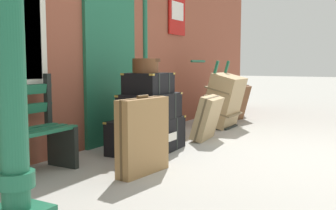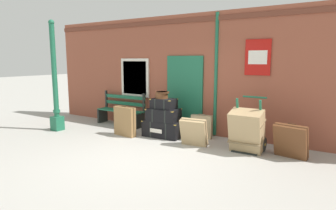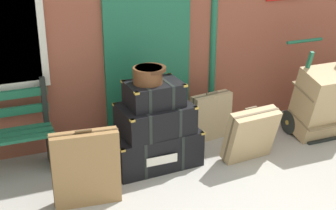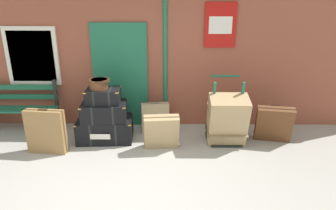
{
  "view_description": "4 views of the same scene",
  "coord_description": "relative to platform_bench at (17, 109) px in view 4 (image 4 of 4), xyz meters",
  "views": [
    {
      "loc": [
        -4.78,
        -0.96,
        1.12
      ],
      "look_at": [
        0.31,
        1.88,
        0.51
      ],
      "focal_mm": 42.49,
      "sensor_mm": 36.0,
      "label": 1
    },
    {
      "loc": [
        3.52,
        -4.53,
        2.0
      ],
      "look_at": [
        -0.35,
        1.61,
        0.86
      ],
      "focal_mm": 31.02,
      "sensor_mm": 36.0,
      "label": 2
    },
    {
      "loc": [
        -2.29,
        -3.02,
        2.79
      ],
      "look_at": [
        -0.37,
        1.66,
        0.72
      ],
      "focal_mm": 52.28,
      "sensor_mm": 36.0,
      "label": 3
    },
    {
      "loc": [
        0.7,
        -3.47,
        2.53
      ],
      "look_at": [
        0.64,
        1.6,
        0.73
      ],
      "focal_mm": 32.18,
      "sensor_mm": 36.0,
      "label": 4
    }
  ],
  "objects": [
    {
      "name": "ground_plane",
      "position": [
        2.4,
        -2.16,
        -0.44
      ],
      "size": [
        60.0,
        60.0,
        0.0
      ],
      "primitive_type": "plane",
      "color": "#A3A099"
    },
    {
      "name": "brick_facade",
      "position": [
        2.38,
        0.44,
        1.15
      ],
      "size": [
        10.4,
        0.35,
        3.2
      ],
      "color": "brown",
      "rests_on": "ground"
    },
    {
      "name": "platform_bench",
      "position": [
        0.0,
        0.0,
        0.0
      ],
      "size": [
        1.6,
        0.43,
        1.01
      ],
      "color": "#1E6647",
      "rests_on": "ground"
    },
    {
      "name": "steamer_trunk_base",
      "position": [
        1.86,
        -0.45,
        -0.23
      ],
      "size": [
        1.05,
        0.71,
        0.43
      ],
      "color": "black",
      "rests_on": "ground"
    },
    {
      "name": "steamer_trunk_middle",
      "position": [
        1.87,
        -0.49,
        0.14
      ],
      "size": [
        0.85,
        0.61,
        0.33
      ],
      "color": "black",
      "rests_on": "steamer_trunk_base"
    },
    {
      "name": "steamer_trunk_top",
      "position": [
        1.87,
        -0.47,
        0.43
      ],
      "size": [
        0.63,
        0.48,
        0.27
      ],
      "color": "black",
      "rests_on": "steamer_trunk_middle"
    },
    {
      "name": "round_hatbox",
      "position": [
        1.81,
        -0.47,
        0.66
      ],
      "size": [
        0.36,
        0.34,
        0.18
      ],
      "color": "brown",
      "rests_on": "steamer_trunk_top"
    },
    {
      "name": "porters_trolley",
      "position": [
        4.1,
        -0.44,
        -0.18
      ],
      "size": [
        0.71,
        0.68,
        1.18
      ],
      "color": "black",
      "rests_on": "ground"
    },
    {
      "name": "large_brown_trunk",
      "position": [
        4.1,
        -0.62,
        0.03
      ],
      "size": [
        0.7,
        0.64,
        0.96
      ],
      "color": "tan",
      "rests_on": "ground"
    },
    {
      "name": "suitcase_charcoal",
      "position": [
        4.98,
        -0.53,
        -0.09
      ],
      "size": [
        0.7,
        0.46,
        0.72
      ],
      "color": "brown",
      "rests_on": "ground"
    },
    {
      "name": "suitcase_brown",
      "position": [
        2.78,
        -0.11,
        -0.15
      ],
      "size": [
        0.56,
        0.23,
        0.64
      ],
      "color": "tan",
      "rests_on": "ground"
    },
    {
      "name": "suitcase_cream",
      "position": [
        2.92,
        -0.82,
        -0.12
      ],
      "size": [
        0.64,
        0.4,
        0.66
      ],
      "color": "tan",
      "rests_on": "ground"
    },
    {
      "name": "suitcase_slate",
      "position": [
        0.96,
        -0.97,
        -0.06
      ],
      "size": [
        0.67,
        0.24,
        0.81
      ],
      "color": "olive",
      "rests_on": "ground"
    }
  ]
}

